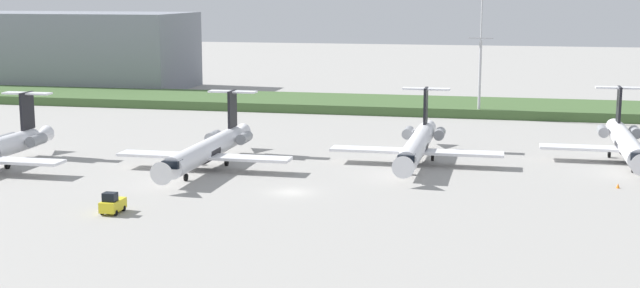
% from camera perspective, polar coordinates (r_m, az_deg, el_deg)
% --- Properties ---
extents(ground_plane, '(500.00, 500.00, 0.00)m').
position_cam_1_polar(ground_plane, '(129.02, 1.40, -0.21)').
color(ground_plane, '#9E9B96').
extents(grass_berm, '(320.00, 20.00, 1.69)m').
position_cam_1_polar(grass_berm, '(171.02, 4.17, 2.57)').
color(grass_berm, '#426033').
rests_on(grass_berm, ground).
extents(regional_jet_second, '(22.81, 31.00, 9.00)m').
position_cam_1_polar(regional_jet_second, '(114.37, -7.32, -0.32)').
color(regional_jet_second, white).
rests_on(regional_jet_second, ground).
extents(regional_jet_third, '(22.81, 31.00, 9.00)m').
position_cam_1_polar(regional_jet_third, '(117.63, 6.37, -0.01)').
color(regional_jet_third, white).
rests_on(regional_jet_third, ground).
extents(regional_jet_fourth, '(22.81, 31.00, 9.00)m').
position_cam_1_polar(regional_jet_fourth, '(125.41, 19.32, 0.11)').
color(regional_jet_fourth, white).
rests_on(regional_jet_fourth, ground).
extents(antenna_mast, '(4.40, 0.50, 22.09)m').
position_cam_1_polar(antenna_mast, '(159.52, 10.39, 4.92)').
color(antenna_mast, '#B2B2B7').
rests_on(antenna_mast, ground).
extents(distant_hangar, '(55.15, 26.06, 17.67)m').
position_cam_1_polar(distant_hangar, '(215.93, -15.83, 5.89)').
color(distant_hangar, gray).
rests_on(distant_hangar, ground).
extents(baggage_tug, '(1.72, 3.20, 2.30)m').
position_cam_1_polar(baggage_tug, '(93.31, -13.38, -3.82)').
color(baggage_tug, yellow).
rests_on(baggage_tug, ground).
extents(safety_cone_front_marker, '(0.44, 0.44, 0.55)m').
position_cam_1_polar(safety_cone_front_marker, '(108.12, 18.84, -2.60)').
color(safety_cone_front_marker, orange).
rests_on(safety_cone_front_marker, ground).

